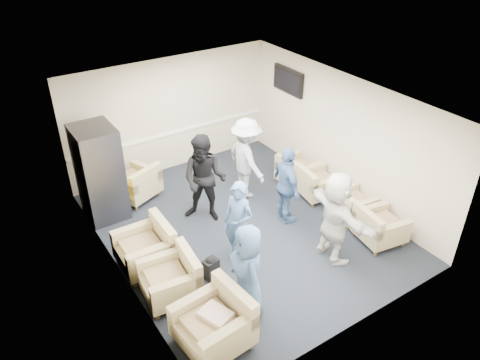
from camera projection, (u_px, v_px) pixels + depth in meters
floor at (243, 228)px, 9.35m from camera, size 6.00×6.00×0.00m
ceiling at (243, 101)px, 7.94m from camera, size 6.00×6.00×0.00m
back_wall at (171, 115)px, 10.79m from camera, size 5.00×0.02×2.70m
front_wall at (362, 260)px, 6.51m from camera, size 5.00×0.02×2.70m
left_wall at (113, 212)px, 7.48m from camera, size 0.02×6.00×2.70m
right_wall at (342, 137)px, 9.82m from camera, size 0.02×6.00×2.70m
chair_rail at (173, 133)px, 11.01m from camera, size 4.98×0.04×0.06m
tv at (288, 81)px, 10.71m from camera, size 0.10×1.00×0.58m
armchair_left_near at (217, 324)px, 6.77m from camera, size 1.03×1.03×0.76m
armchair_left_mid at (173, 280)px, 7.61m from camera, size 0.94×0.94×0.69m
armchair_left_far at (148, 249)px, 8.23m from camera, size 0.93×0.93×0.73m
armchair_right_near at (378, 228)px, 8.83m from camera, size 0.91×0.91×0.64m
armchair_right_midnear at (350, 206)px, 9.49m from camera, size 0.82×0.82×0.60m
armchair_right_midfar at (316, 184)px, 10.17m from camera, size 0.88×0.88×0.62m
armchair_right_far at (296, 172)px, 10.62m from camera, size 0.89×0.89×0.62m
armchair_corner at (137, 184)px, 10.10m from camera, size 1.11×1.11×0.68m
vending_machine at (100, 173)px, 9.28m from camera, size 0.79×0.93×1.96m
backpack at (211, 267)px, 8.04m from camera, size 0.30×0.24×0.45m
pillow at (216, 316)px, 6.66m from camera, size 0.46×0.53×0.13m
person_front_left at (247, 271)px, 7.10m from camera, size 0.69×0.89×1.62m
person_mid_left at (238, 223)px, 8.17m from camera, size 0.58×0.68×1.59m
person_back_left at (205, 179)px, 9.16m from camera, size 1.14×1.14×1.86m
person_back_right at (246, 159)px, 9.93m from camera, size 0.70×1.18×1.80m
person_mid_right at (287, 186)px, 9.16m from camera, size 0.59×1.02×1.64m
person_front_right at (336, 217)px, 8.16m from camera, size 0.66×1.68×1.77m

